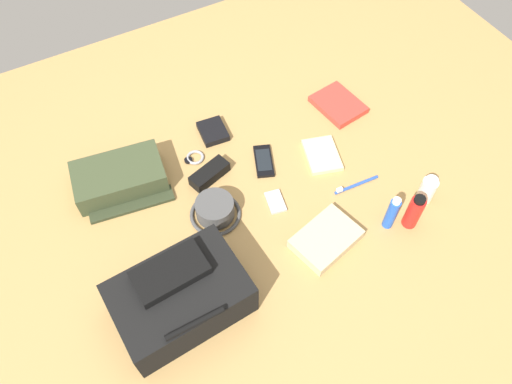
{
  "coord_description": "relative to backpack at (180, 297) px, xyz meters",
  "views": [
    {
      "loc": [
        0.43,
        0.79,
        1.36
      ],
      "look_at": [
        0.0,
        0.0,
        0.04
      ],
      "focal_mm": 34.83,
      "sensor_mm": 36.0,
      "label": 1
    }
  ],
  "objects": [
    {
      "name": "toiletry_pouch",
      "position": [
        0.0,
        -0.49,
        -0.03
      ],
      "size": [
        0.31,
        0.25,
        0.08
      ],
      "color": "#384228",
      "rests_on": "ground_plane"
    },
    {
      "name": "media_player",
      "position": [
        -0.41,
        -0.18,
        -0.07
      ],
      "size": [
        0.07,
        0.09,
        0.01
      ],
      "color": "#B7B7BC",
      "rests_on": "ground_plane"
    },
    {
      "name": "notepad",
      "position": [
        -0.65,
        -0.27,
        -0.06
      ],
      "size": [
        0.15,
        0.18,
        0.02
      ],
      "primitive_type": "cube",
      "rotation": [
        0.0,
        0.0,
        -0.29
      ],
      "color": "beige",
      "rests_on": "ground_plane"
    },
    {
      "name": "toothbrush",
      "position": [
        -0.67,
        -0.11,
        -0.07
      ],
      "size": [
        0.16,
        0.02,
        0.02
      ],
      "color": "blue",
      "rests_on": "ground_plane"
    },
    {
      "name": "cell_phone",
      "position": [
        -0.46,
        -0.34,
        -0.07
      ],
      "size": [
        0.1,
        0.15,
        0.01
      ],
      "color": "black",
      "rests_on": "ground_plane"
    },
    {
      "name": "ground_plane",
      "position": [
        -0.36,
        -0.22,
        -0.08
      ],
      "size": [
        2.64,
        2.02,
        0.02
      ],
      "primitive_type": "cube",
      "color": "#AC844B",
      "rests_on": "ground"
    },
    {
      "name": "deodorant_spray",
      "position": [
        -0.68,
        0.06,
        -0.0
      ],
      "size": [
        0.03,
        0.03,
        0.14
      ],
      "color": "blue",
      "rests_on": "ground_plane"
    },
    {
      "name": "sunscreen_spray",
      "position": [
        -0.74,
        0.09,
        -0.0
      ],
      "size": [
        0.05,
        0.05,
        0.14
      ],
      "color": "red",
      "rests_on": "ground_plane"
    },
    {
      "name": "wristwatch",
      "position": [
        -0.25,
        -0.47,
        -0.07
      ],
      "size": [
        0.07,
        0.06,
        0.01
      ],
      "color": "#99999E",
      "rests_on": "ground_plane"
    },
    {
      "name": "folded_towel",
      "position": [
        -0.47,
        0.02,
        -0.05
      ],
      "size": [
        0.23,
        0.18,
        0.04
      ],
      "primitive_type": "cube",
      "rotation": [
        0.0,
        0.0,
        0.24
      ],
      "color": "#C6B289",
      "rests_on": "ground_plane"
    },
    {
      "name": "wallet",
      "position": [
        -0.36,
        -0.55,
        -0.06
      ],
      "size": [
        0.1,
        0.12,
        0.02
      ],
      "primitive_type": "cube",
      "rotation": [
        0.0,
        0.0,
        -0.11
      ],
      "color": "black",
      "rests_on": "ground_plane"
    },
    {
      "name": "toothpaste_tube",
      "position": [
        -0.84,
        0.04,
        -0.02
      ],
      "size": [
        0.05,
        0.05,
        0.11
      ],
      "color": "white",
      "rests_on": "ground_plane"
    },
    {
      "name": "bucket_hat",
      "position": [
        -0.22,
        -0.23,
        -0.04
      ],
      "size": [
        0.16,
        0.16,
        0.07
      ],
      "color": "#464646",
      "rests_on": "ground_plane"
    },
    {
      "name": "paperback_novel",
      "position": [
        -0.83,
        -0.44,
        -0.06
      ],
      "size": [
        0.17,
        0.2,
        0.02
      ],
      "color": "red",
      "rests_on": "ground_plane"
    },
    {
      "name": "backpack",
      "position": [
        0.0,
        0.0,
        0.0
      ],
      "size": [
        0.37,
        0.26,
        0.17
      ],
      "color": "black",
      "rests_on": "ground_plane"
    },
    {
      "name": "sunglasses_case",
      "position": [
        -0.27,
        -0.38,
        -0.05
      ],
      "size": [
        0.15,
        0.09,
        0.04
      ],
      "primitive_type": "cube",
      "rotation": [
        0.0,
        0.0,
        0.29
      ],
      "color": "black",
      "rests_on": "ground_plane"
    }
  ]
}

